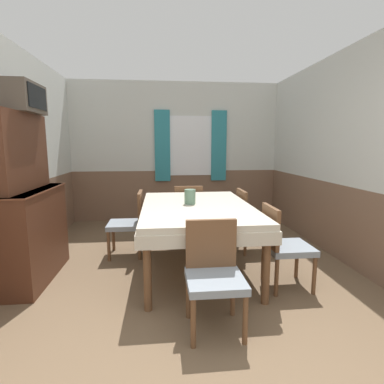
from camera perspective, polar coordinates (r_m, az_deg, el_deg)
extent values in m
cube|color=silver|center=(5.77, -3.13, 12.27)|extent=(4.28, 0.05, 1.65)
cube|color=brown|center=(5.85, -3.02, -0.55)|extent=(4.28, 0.05, 0.95)
cube|color=white|center=(5.75, -0.24, 8.76)|extent=(0.90, 0.01, 1.12)
cube|color=teal|center=(5.70, -5.66, 8.72)|extent=(0.29, 0.03, 1.32)
cube|color=teal|center=(5.81, 5.13, 8.73)|extent=(0.29, 0.03, 1.32)
cube|color=silver|center=(3.93, -31.91, 12.48)|extent=(0.05, 4.78, 1.65)
cube|color=brown|center=(4.04, -30.37, -6.18)|extent=(0.05, 4.78, 0.95)
cube|color=silver|center=(4.22, 27.12, 12.52)|extent=(0.05, 4.78, 1.65)
cube|color=brown|center=(4.31, 25.88, -4.92)|extent=(0.05, 4.78, 0.95)
cube|color=beige|center=(3.42, 0.90, -2.96)|extent=(1.22, 1.86, 0.06)
cube|color=beige|center=(3.44, 0.89, -4.42)|extent=(1.25, 1.89, 0.12)
cylinder|color=brown|center=(2.71, -8.49, -14.88)|extent=(0.07, 0.07, 0.71)
cylinder|color=brown|center=(2.86, 13.96, -13.71)|extent=(0.07, 0.07, 0.71)
cylinder|color=brown|center=(4.32, -7.55, -5.73)|extent=(0.07, 0.07, 0.71)
cylinder|color=brown|center=(4.42, 6.45, -5.38)|extent=(0.07, 0.07, 0.71)
cylinder|color=brown|center=(4.88, -3.31, -5.91)|extent=(0.04, 0.04, 0.38)
cylinder|color=brown|center=(4.91, 1.15, -5.80)|extent=(0.04, 0.04, 0.38)
cylinder|color=brown|center=(4.51, -3.07, -7.15)|extent=(0.04, 0.04, 0.38)
cylinder|color=brown|center=(4.54, 1.75, -7.02)|extent=(0.04, 0.04, 0.38)
cube|color=gray|center=(4.65, -0.88, -3.83)|extent=(0.44, 0.44, 0.06)
cube|color=brown|center=(4.41, -0.65, -1.47)|extent=(0.42, 0.04, 0.40)
cylinder|color=brown|center=(3.55, 19.32, -12.22)|extent=(0.04, 0.04, 0.38)
cylinder|color=brown|center=(3.24, 22.26, -14.50)|extent=(0.04, 0.04, 0.38)
cylinder|color=brown|center=(3.41, 13.39, -12.83)|extent=(0.04, 0.04, 0.38)
cylinder|color=brown|center=(3.09, 15.80, -15.36)|extent=(0.04, 0.04, 0.38)
cube|color=gray|center=(3.24, 17.88, -10.07)|extent=(0.44, 0.44, 0.06)
cube|color=brown|center=(3.10, 14.68, -6.32)|extent=(0.04, 0.42, 0.40)
cylinder|color=brown|center=(3.94, -15.57, -9.92)|extent=(0.04, 0.04, 0.38)
cylinder|color=brown|center=(4.29, -14.74, -8.29)|extent=(0.04, 0.04, 0.38)
cylinder|color=brown|center=(3.89, -9.96, -9.95)|extent=(0.04, 0.04, 0.38)
cylinder|color=brown|center=(4.25, -9.62, -8.29)|extent=(0.04, 0.04, 0.38)
cube|color=gray|center=(4.03, -12.58, -6.10)|extent=(0.44, 0.44, 0.06)
cube|color=brown|center=(3.95, -9.81, -2.84)|extent=(0.04, 0.42, 0.40)
cylinder|color=brown|center=(4.49, 13.46, -7.48)|extent=(0.04, 0.04, 0.38)
cylinder|color=brown|center=(4.15, 15.22, -8.92)|extent=(0.04, 0.04, 0.38)
cylinder|color=brown|center=(4.38, 8.73, -7.75)|extent=(0.04, 0.04, 0.38)
cylinder|color=brown|center=(4.03, 10.11, -9.28)|extent=(0.04, 0.04, 0.38)
cube|color=gray|center=(4.20, 11.98, -5.45)|extent=(0.44, 0.44, 0.06)
cube|color=brown|center=(4.09, 9.41, -2.43)|extent=(0.04, 0.42, 0.40)
cylinder|color=brown|center=(2.39, 10.12, -22.84)|extent=(0.04, 0.04, 0.38)
cylinder|color=brown|center=(2.32, 0.24, -23.68)|extent=(0.04, 0.04, 0.38)
cylinder|color=brown|center=(2.71, 7.78, -18.70)|extent=(0.04, 0.04, 0.38)
cylinder|color=brown|center=(2.65, -0.70, -19.26)|extent=(0.04, 0.04, 0.38)
cube|color=gray|center=(2.41, 4.43, -16.49)|extent=(0.44, 0.44, 0.06)
cube|color=brown|center=(2.50, 3.65, -9.73)|extent=(0.42, 0.04, 0.40)
cube|color=#4C2819|center=(3.66, -28.51, -7.23)|extent=(0.44, 1.10, 0.98)
cube|color=brown|center=(3.57, -29.09, 0.25)|extent=(0.46, 1.12, 0.02)
cube|color=#4C2819|center=(3.56, -30.41, 6.64)|extent=(0.24, 0.99, 0.79)
cube|color=#51473D|center=(3.66, -29.51, 15.36)|extent=(0.28, 0.55, 0.31)
cube|color=black|center=(3.61, -27.34, 15.73)|extent=(0.01, 0.45, 0.23)
cylinder|color=slate|center=(3.46, -0.39, -0.91)|extent=(0.13, 0.13, 0.17)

